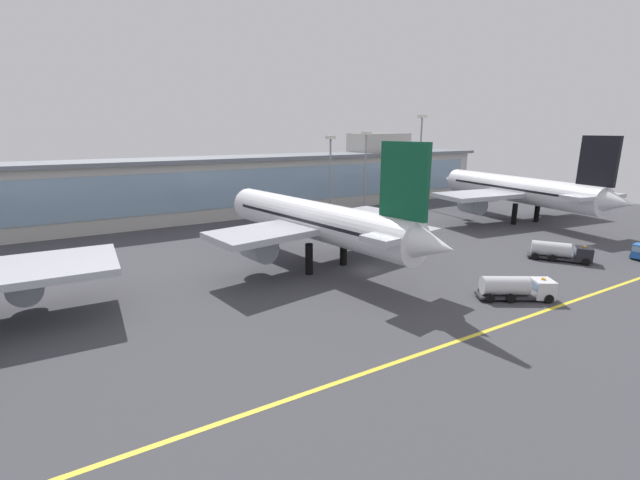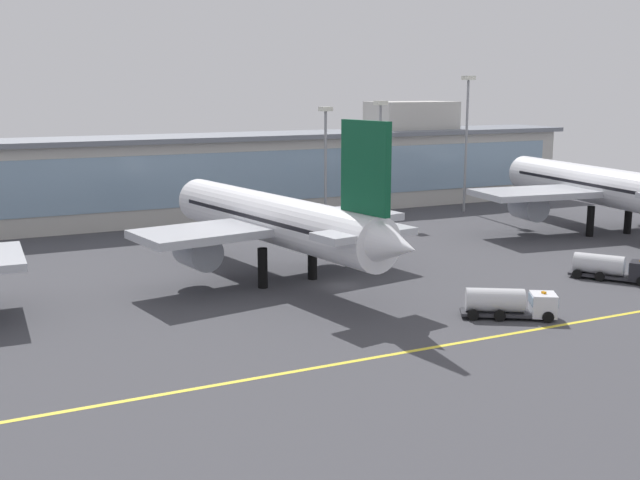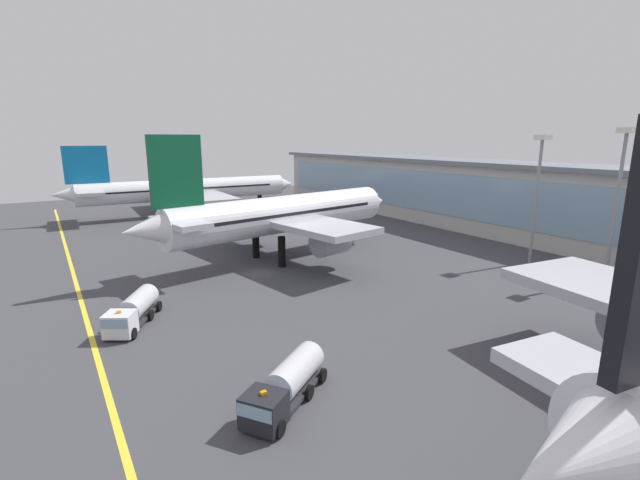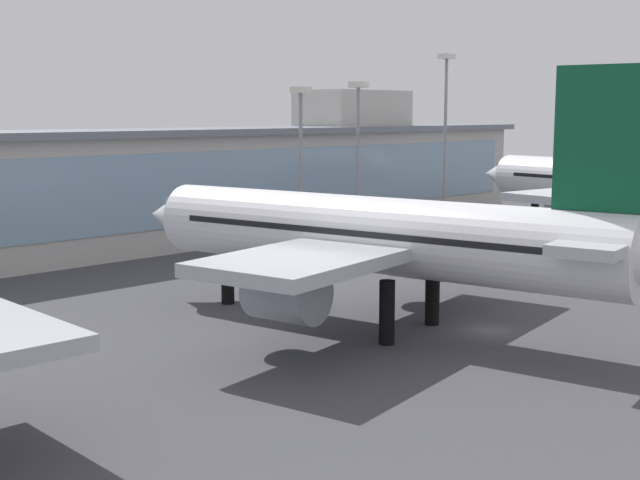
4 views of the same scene
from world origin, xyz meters
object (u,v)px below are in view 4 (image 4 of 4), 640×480
(airliner_near_right, at_px, (378,237))
(airliner_far_right, at_px, (638,185))
(apron_light_mast_centre, at_px, (446,115))
(apron_light_mast_east, at_px, (358,134))
(apron_light_mast_west, at_px, (301,140))

(airliner_near_right, distance_m, airliner_far_right, 56.56)
(apron_light_mast_centre, relative_size, apron_light_mast_east, 1.21)
(airliner_far_right, bearing_deg, apron_light_mast_east, 50.37)
(apron_light_mast_east, bearing_deg, airliner_near_right, -136.00)
(airliner_near_right, xyz_separation_m, apron_light_mast_west, (21.83, 30.64, 5.88))
(airliner_near_right, xyz_separation_m, apron_light_mast_east, (32.37, 31.26, 6.36))
(airliner_near_right, xyz_separation_m, apron_light_mast_centre, (49.52, 30.54, 8.69))
(apron_light_mast_centre, height_order, apron_light_mast_east, apron_light_mast_centre)
(airliner_near_right, relative_size, apron_light_mast_east, 2.41)
(apron_light_mast_west, bearing_deg, airliner_near_right, -125.48)
(apron_light_mast_centre, bearing_deg, apron_light_mast_east, 177.60)
(airliner_near_right, distance_m, apron_light_mast_east, 45.45)
(apron_light_mast_centre, xyz_separation_m, apron_light_mast_east, (-17.15, 0.72, -2.33))
(apron_light_mast_centre, distance_m, apron_light_mast_east, 17.32)
(airliner_far_right, relative_size, apron_light_mast_west, 2.65)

